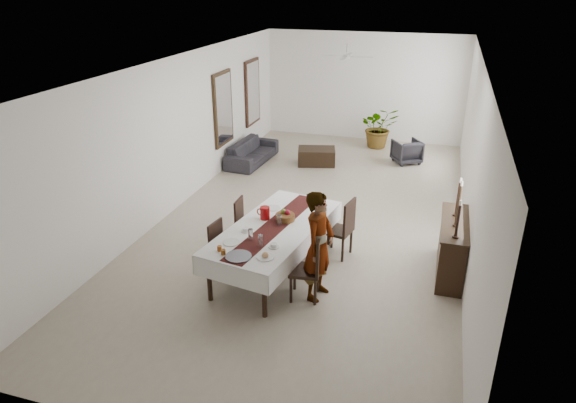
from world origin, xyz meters
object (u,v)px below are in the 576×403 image
Objects in this scene: red_pitcher at (265,213)px; woman at (319,246)px; sofa at (252,152)px; dining_table_top at (275,228)px; sideboard_body at (452,249)px.

woman is at bearing -33.75° from red_pitcher.
red_pitcher is 0.11× the size of sofa.
dining_table_top is 5.70m from sofa.
sofa is at bearing 140.12° from sideboard_body.
sideboard_body is (1.99, 1.33, -0.43)m from woman.
red_pitcher is at bearing -152.97° from sofa.
red_pitcher is 5.43m from sofa.
red_pitcher is 0.12× the size of woman.
red_pitcher is 0.14× the size of sideboard_body.
sideboard_body is at bearing 10.25° from red_pitcher.
sofa is (-2.12, 4.95, -0.66)m from red_pitcher.
red_pitcher reaches higher than sideboard_body.
red_pitcher is 1.37m from woman.
dining_table_top is at bearing -40.39° from red_pitcher.
sideboard_body is 6.84m from sofa.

